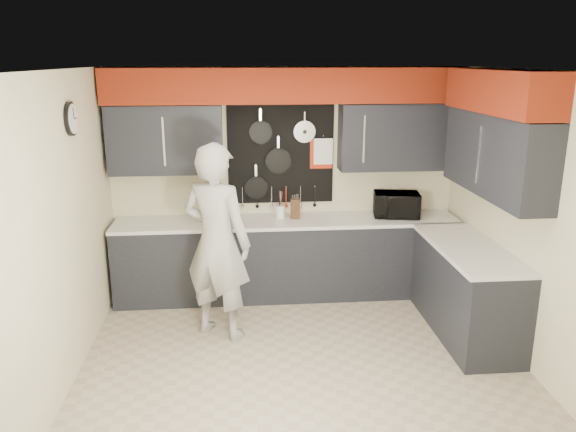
{
  "coord_description": "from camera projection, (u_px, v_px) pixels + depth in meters",
  "views": [
    {
      "loc": [
        -0.54,
        -4.66,
        2.69
      ],
      "look_at": [
        -0.08,
        0.5,
        1.23
      ],
      "focal_mm": 35.0,
      "sensor_mm": 36.0,
      "label": 1
    }
  ],
  "objects": [
    {
      "name": "knife_block",
      "position": [
        295.0,
        209.0,
        6.39
      ],
      "size": [
        0.11,
        0.11,
        0.22
      ],
      "primitive_type": "cube",
      "rotation": [
        0.0,
        0.0,
        -0.05
      ],
      "color": "#3C2213",
      "rests_on": "base_cabinets"
    },
    {
      "name": "back_wall_assembly",
      "position": [
        287.0,
        121.0,
        6.23
      ],
      "size": [
        4.0,
        0.36,
        2.6
      ],
      "color": "beige",
      "rests_on": "ground"
    },
    {
      "name": "base_cabinets",
      "position": [
        334.0,
        266.0,
        6.24
      ],
      "size": [
        3.95,
        2.2,
        0.92
      ],
      "color": "black",
      "rests_on": "ground"
    },
    {
      "name": "ground",
      "position": [
        301.0,
        356.0,
        5.24
      ],
      "size": [
        4.0,
        4.0,
        0.0
      ],
      "primitive_type": "plane",
      "color": "tan",
      "rests_on": "ground"
    },
    {
      "name": "microwave",
      "position": [
        396.0,
        205.0,
        6.46
      ],
      "size": [
        0.56,
        0.42,
        0.28
      ],
      "primitive_type": "imported",
      "rotation": [
        0.0,
        0.0,
        -0.15
      ],
      "color": "black",
      "rests_on": "base_cabinets"
    },
    {
      "name": "coffee_maker",
      "position": [
        213.0,
        208.0,
        6.25
      ],
      "size": [
        0.17,
        0.21,
        0.31
      ],
      "rotation": [
        0.0,
        0.0,
        -0.02
      ],
      "color": "black",
      "rests_on": "base_cabinets"
    },
    {
      "name": "person",
      "position": [
        217.0,
        242.0,
        5.42
      ],
      "size": [
        0.85,
        0.76,
        1.95
      ],
      "primitive_type": "imported",
      "rotation": [
        0.0,
        0.0,
        2.63
      ],
      "color": "#A7A8A5",
      "rests_on": "ground"
    },
    {
      "name": "right_wall_assembly",
      "position": [
        500.0,
        143.0,
        5.13
      ],
      "size": [
        0.36,
        3.5,
        2.6
      ],
      "color": "beige",
      "rests_on": "ground"
    },
    {
      "name": "utensil_crock",
      "position": [
        280.0,
        212.0,
        6.43
      ],
      "size": [
        0.11,
        0.11,
        0.14
      ],
      "primitive_type": "cylinder",
      "color": "white",
      "rests_on": "base_cabinets"
    },
    {
      "name": "left_wall_assembly",
      "position": [
        67.0,
        225.0,
        4.72
      ],
      "size": [
        0.05,
        3.5,
        2.6
      ],
      "color": "beige",
      "rests_on": "ground"
    }
  ]
}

